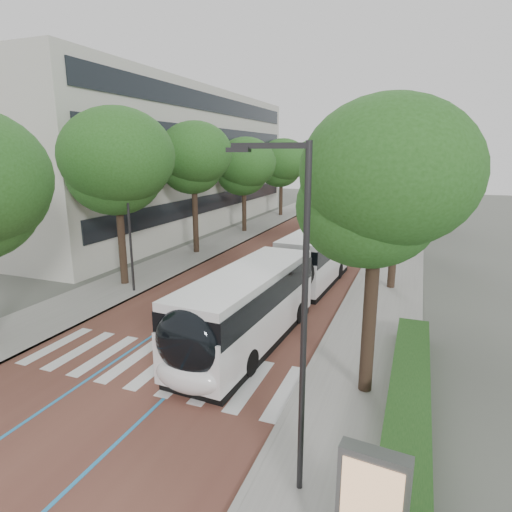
% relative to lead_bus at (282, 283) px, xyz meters
% --- Properties ---
extents(ground, '(160.00, 160.00, 0.00)m').
position_rel_lead_bus_xyz_m(ground, '(-2.87, -7.83, -1.63)').
color(ground, '#51544C').
rests_on(ground, ground).
extents(road, '(11.00, 140.00, 0.02)m').
position_rel_lead_bus_xyz_m(road, '(-2.87, 32.17, -1.62)').
color(road, brown).
rests_on(road, ground).
extents(sidewalk_left, '(4.00, 140.00, 0.12)m').
position_rel_lead_bus_xyz_m(sidewalk_left, '(-10.37, 32.17, -1.57)').
color(sidewalk_left, gray).
rests_on(sidewalk_left, ground).
extents(sidewalk_right, '(4.00, 140.00, 0.12)m').
position_rel_lead_bus_xyz_m(sidewalk_right, '(4.63, 32.17, -1.57)').
color(sidewalk_right, gray).
rests_on(sidewalk_right, ground).
extents(kerb_left, '(0.20, 140.00, 0.14)m').
position_rel_lead_bus_xyz_m(kerb_left, '(-8.47, 32.17, -1.57)').
color(kerb_left, gray).
rests_on(kerb_left, ground).
extents(kerb_right, '(0.20, 140.00, 0.14)m').
position_rel_lead_bus_xyz_m(kerb_right, '(2.73, 32.17, -1.57)').
color(kerb_right, gray).
rests_on(kerb_right, ground).
extents(zebra_crossing, '(10.55, 3.60, 0.01)m').
position_rel_lead_bus_xyz_m(zebra_crossing, '(-2.67, -6.83, -1.60)').
color(zebra_crossing, silver).
rests_on(zebra_crossing, ground).
extents(lane_line_left, '(0.12, 126.00, 0.01)m').
position_rel_lead_bus_xyz_m(lane_line_left, '(-4.47, 32.17, -1.60)').
color(lane_line_left, '#2682C1').
rests_on(lane_line_left, road).
extents(lane_line_right, '(0.12, 126.00, 0.01)m').
position_rel_lead_bus_xyz_m(lane_line_right, '(-1.27, 32.17, -1.60)').
color(lane_line_right, '#2682C1').
rests_on(lane_line_right, road).
extents(office_building, '(18.11, 40.00, 14.00)m').
position_rel_lead_bus_xyz_m(office_building, '(-22.35, 20.17, 5.37)').
color(office_building, beige).
rests_on(office_building, ground).
extents(hedge, '(1.20, 14.00, 0.80)m').
position_rel_lead_bus_xyz_m(hedge, '(6.23, -7.83, -1.11)').
color(hedge, '#174116').
rests_on(hedge, sidewalk_right).
extents(streetlight_near, '(1.82, 0.20, 8.00)m').
position_rel_lead_bus_xyz_m(streetlight_near, '(3.75, -10.83, 3.19)').
color(streetlight_near, '#28282A').
rests_on(streetlight_near, sidewalk_right).
extents(streetlight_far, '(1.82, 0.20, 8.00)m').
position_rel_lead_bus_xyz_m(streetlight_far, '(3.75, 14.17, 3.19)').
color(streetlight_far, '#28282A').
rests_on(streetlight_far, sidewalk_right).
extents(lamp_post_left, '(0.14, 0.14, 8.00)m').
position_rel_lead_bus_xyz_m(lamp_post_left, '(-8.97, 0.17, 2.49)').
color(lamp_post_left, '#28282A').
rests_on(lamp_post_left, sidewalk_left).
extents(trees_left, '(6.40, 61.19, 9.79)m').
position_rel_lead_bus_xyz_m(trees_left, '(-10.37, 16.32, 4.96)').
color(trees_left, black).
rests_on(trees_left, ground).
extents(trees_right, '(5.86, 47.18, 8.96)m').
position_rel_lead_bus_xyz_m(trees_right, '(4.83, 12.88, 4.70)').
color(trees_right, black).
rests_on(trees_right, ground).
extents(lead_bus, '(3.57, 18.51, 3.20)m').
position_rel_lead_bus_xyz_m(lead_bus, '(0.00, 0.00, 0.00)').
color(lead_bus, black).
rests_on(lead_bus, ground).
extents(bus_queued_0, '(2.58, 12.41, 3.20)m').
position_rel_lead_bus_xyz_m(bus_queued_0, '(-0.42, 15.85, -0.00)').
color(bus_queued_0, white).
rests_on(bus_queued_0, ground).
extents(bus_queued_1, '(2.59, 12.41, 3.20)m').
position_rel_lead_bus_xyz_m(bus_queued_1, '(-0.58, 29.65, -0.00)').
color(bus_queued_1, white).
rests_on(bus_queued_1, ground).
extents(bus_queued_2, '(2.58, 12.41, 3.20)m').
position_rel_lead_bus_xyz_m(bus_queued_2, '(-0.31, 41.92, -0.00)').
color(bus_queued_2, white).
rests_on(bus_queued_2, ground).
extents(ad_panel, '(1.30, 0.54, 2.64)m').
position_rel_lead_bus_xyz_m(ad_panel, '(5.69, -12.41, -0.12)').
color(ad_panel, '#59595B').
rests_on(ad_panel, sidewalk_right).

